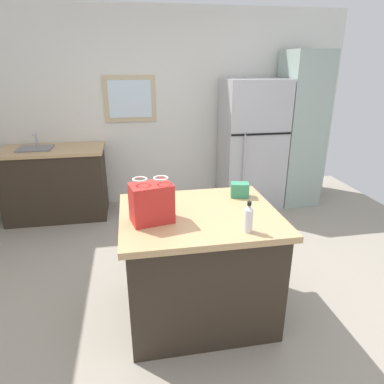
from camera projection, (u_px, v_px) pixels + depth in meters
name	position (u px, v px, depth m)	size (l,w,h in m)	color
ground	(202.00, 303.00, 2.91)	(6.02, 6.02, 0.00)	#9E9384
back_wall	(166.00, 110.00, 4.72)	(5.01, 0.13, 2.61)	silver
kitchen_island	(199.00, 264.00, 2.67)	(1.16, 0.97, 0.89)	#33281E
refrigerator	(252.00, 144.00, 4.69)	(0.81, 0.70, 1.73)	#B7B7BC
tall_cabinet	(299.00, 130.00, 4.74)	(0.52, 0.62, 2.08)	#9EB2A8
sink_counter	(56.00, 182.00, 4.41)	(1.27, 0.67, 1.10)	#33281E
shopping_bag	(151.00, 203.00, 2.33)	(0.31, 0.24, 0.32)	red
small_box	(240.00, 190.00, 2.79)	(0.14, 0.10, 0.12)	#388E66
bottle	(248.00, 218.00, 2.20)	(0.06, 0.06, 0.21)	white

